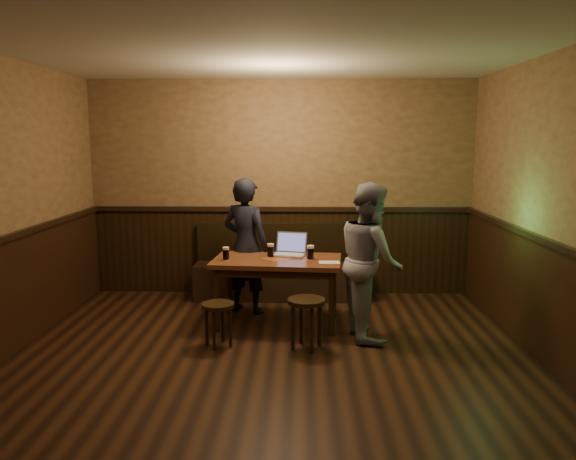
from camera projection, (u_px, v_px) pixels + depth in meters
The scene contains 12 objects.
room at pixel (269, 241), 4.64m from camera, with size 5.04×6.04×2.84m.
bench at pixel (281, 274), 7.28m from camera, with size 2.20×0.50×0.95m.
pub_table at pixel (277, 267), 6.15m from camera, with size 1.44×0.90×0.74m.
stool_left at pixel (218, 312), 5.52m from camera, with size 0.39×0.39×0.44m.
stool_right at pixel (306, 309), 5.46m from camera, with size 0.48×0.48×0.50m.
pint_left at pixel (226, 254), 6.06m from camera, with size 0.09×0.09×0.15m.
pint_mid at pixel (270, 250), 6.21m from camera, with size 0.10×0.10×0.15m.
pint_right at pixel (310, 252), 6.08m from camera, with size 0.10×0.10×0.16m.
laptop at pixel (290, 249), 6.34m from camera, with size 0.41×0.36×0.25m.
menu at pixel (329, 262), 5.95m from camera, with size 0.22×0.15×0.00m, color silver.
person_suit at pixel (246, 246), 6.58m from camera, with size 0.58×0.38×1.60m, color black.
person_grey at pixel (370, 260), 5.76m from camera, with size 0.78×0.61×1.61m, color gray.
Camera 1 is at (0.28, -4.35, 2.02)m, focal length 35.00 mm.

